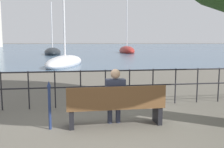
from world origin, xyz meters
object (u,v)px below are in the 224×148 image
(closed_umbrella, at_px, (49,103))
(sailboat_2, at_px, (53,52))
(park_bench, at_px, (116,106))
(sailboat_1, at_px, (127,51))
(seated_person_left, at_px, (115,94))
(sailboat_0, at_px, (65,62))

(closed_umbrella, relative_size, sailboat_2, 0.13)
(park_bench, height_order, closed_umbrella, closed_umbrella)
(sailboat_1, bearing_deg, park_bench, -101.12)
(closed_umbrella, bearing_deg, seated_person_left, 2.68)
(sailboat_0, xyz_separation_m, sailboat_2, (-2.33, 18.84, 0.05))
(park_bench, relative_size, sailboat_1, 0.20)
(seated_person_left, height_order, sailboat_0, sailboat_0)
(park_bench, xyz_separation_m, sailboat_2, (-3.80, 33.55, -0.13))
(park_bench, relative_size, sailboat_2, 0.26)
(park_bench, relative_size, sailboat_0, 0.27)
(seated_person_left, relative_size, closed_umbrella, 1.21)
(seated_person_left, relative_size, sailboat_1, 0.12)
(seated_person_left, height_order, sailboat_1, sailboat_1)
(sailboat_0, bearing_deg, sailboat_1, 82.59)
(closed_umbrella, relative_size, sailboat_1, 0.10)
(sailboat_2, bearing_deg, park_bench, -88.23)
(closed_umbrella, distance_m, sailboat_1, 38.27)
(seated_person_left, bearing_deg, sailboat_1, 77.10)
(sailboat_1, height_order, sailboat_2, sailboat_1)
(park_bench, relative_size, seated_person_left, 1.70)
(closed_umbrella, xyz_separation_m, sailboat_2, (-2.39, 33.54, -0.27))
(seated_person_left, distance_m, sailboat_1, 37.87)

